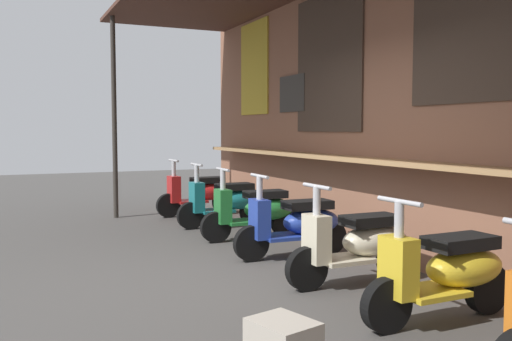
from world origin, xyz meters
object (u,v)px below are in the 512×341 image
(scooter_yellow, at_px, (448,271))
(scooter_cream, at_px, (360,243))
(scooter_green, at_px, (257,210))
(scooter_blue, at_px, (298,223))
(scooter_red, at_px, (201,193))
(scooter_teal, at_px, (227,201))

(scooter_yellow, bearing_deg, scooter_cream, -91.12)
(scooter_green, relative_size, scooter_cream, 1.00)
(scooter_yellow, bearing_deg, scooter_green, -91.12)
(scooter_blue, bearing_deg, scooter_cream, 92.04)
(scooter_red, relative_size, scooter_teal, 1.00)
(scooter_green, distance_m, scooter_cream, 2.36)
(scooter_green, distance_m, scooter_blue, 1.14)
(scooter_yellow, bearing_deg, scooter_teal, -91.12)
(scooter_green, height_order, scooter_cream, same)
(scooter_green, xyz_separation_m, scooter_blue, (1.14, -0.00, 0.00))
(scooter_red, bearing_deg, scooter_green, 88.13)
(scooter_cream, distance_m, scooter_yellow, 1.14)
(scooter_green, xyz_separation_m, scooter_cream, (2.36, 0.00, 0.00))
(scooter_green, relative_size, scooter_yellow, 1.00)
(scooter_teal, relative_size, scooter_blue, 1.00)
(scooter_red, relative_size, scooter_cream, 1.00)
(scooter_red, xyz_separation_m, scooter_green, (2.31, -0.00, 0.00))
(scooter_red, xyz_separation_m, scooter_teal, (1.22, 0.00, 0.00))
(scooter_red, distance_m, scooter_yellow, 5.81)
(scooter_green, bearing_deg, scooter_yellow, 91.90)
(scooter_teal, distance_m, scooter_blue, 2.22)
(scooter_cream, bearing_deg, scooter_teal, -89.93)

